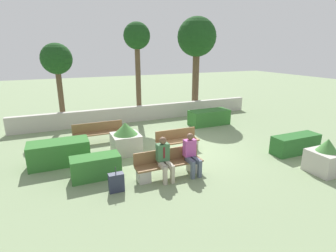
# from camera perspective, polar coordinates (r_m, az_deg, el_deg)

# --- Properties ---
(ground_plane) EXTENTS (60.00, 60.00, 0.00)m
(ground_plane) POSITION_cam_1_polar(r_m,az_deg,el_deg) (10.45, 3.16, -5.20)
(ground_plane) COLOR gray
(perimeter_wall) EXTENTS (13.38, 0.30, 0.83)m
(perimeter_wall) POSITION_cam_1_polar(r_m,az_deg,el_deg) (14.69, -5.41, 2.84)
(perimeter_wall) COLOR #B7B2A8
(perimeter_wall) RESTS_ON ground_plane
(bench_front) EXTENTS (2.18, 0.49, 0.83)m
(bench_front) POSITION_cam_1_polar(r_m,az_deg,el_deg) (8.30, 0.25, -8.63)
(bench_front) COLOR brown
(bench_front) RESTS_ON ground_plane
(bench_left_side) EXTENTS (2.12, 0.49, 0.83)m
(bench_left_side) POSITION_cam_1_polar(r_m,az_deg,el_deg) (11.56, -14.81, -1.85)
(bench_left_side) COLOR brown
(bench_left_side) RESTS_ON ground_plane
(bench_right_side) EXTENTS (1.69, 0.48, 0.83)m
(bench_right_side) POSITION_cam_1_polar(r_m,az_deg,el_deg) (10.24, 2.11, -3.79)
(bench_right_side) COLOR brown
(bench_right_side) RESTS_ON ground_plane
(person_seated_man) EXTENTS (0.38, 0.64, 1.33)m
(person_seated_man) POSITION_cam_1_polar(r_m,az_deg,el_deg) (7.94, -0.82, -6.70)
(person_seated_man) COLOR #B2A893
(person_seated_man) RESTS_ON ground_plane
(person_seated_woman) EXTENTS (0.38, 0.64, 1.32)m
(person_seated_woman) POSITION_cam_1_polar(r_m,az_deg,el_deg) (8.31, 5.09, -5.70)
(person_seated_woman) COLOR #515B70
(person_seated_woman) RESTS_ON ground_plane
(hedge_block_near_left) EXTENTS (1.48, 0.66, 0.71)m
(hedge_block_near_left) POSITION_cam_1_polar(r_m,az_deg,el_deg) (8.47, -15.44, -8.57)
(hedge_block_near_left) COLOR #33702D
(hedge_block_near_left) RESTS_ON ground_plane
(hedge_block_near_right) EXTENTS (2.11, 0.89, 0.78)m
(hedge_block_near_right) POSITION_cam_1_polar(r_m,az_deg,el_deg) (13.95, 8.92, 1.86)
(hedge_block_near_right) COLOR #33702D
(hedge_block_near_right) RESTS_ON ground_plane
(hedge_block_mid_left) EXTENTS (1.96, 0.65, 0.70)m
(hedge_block_mid_left) POSITION_cam_1_polar(r_m,az_deg,el_deg) (11.18, 25.99, -3.53)
(hedge_block_mid_left) COLOR #286028
(hedge_block_mid_left) RESTS_ON ground_plane
(hedge_block_mid_right) EXTENTS (1.97, 0.90, 0.83)m
(hedge_block_mid_right) POSITION_cam_1_polar(r_m,az_deg,el_deg) (9.79, -22.59, -5.43)
(hedge_block_mid_right) COLOR #33702D
(hedge_block_mid_right) RESTS_ON ground_plane
(planter_corner_left) EXTENTS (0.94, 0.94, 1.14)m
(planter_corner_left) POSITION_cam_1_polar(r_m,az_deg,el_deg) (9.84, 31.04, -6.04)
(planter_corner_left) COLOR #B7B2A8
(planter_corner_left) RESTS_ON ground_plane
(planter_corner_right) EXTENTS (1.04, 1.04, 1.19)m
(planter_corner_right) POSITION_cam_1_polar(r_m,az_deg,el_deg) (10.12, -9.16, -2.73)
(planter_corner_right) COLOR #B7B2A8
(planter_corner_right) RESTS_ON ground_plane
(suitcase) EXTENTS (0.42, 0.22, 0.74)m
(suitcase) POSITION_cam_1_polar(r_m,az_deg,el_deg) (7.61, -11.18, -11.96)
(suitcase) COLOR #282D42
(suitcase) RESTS_ON ground_plane
(tree_leftmost) EXTENTS (1.49, 1.49, 4.14)m
(tree_leftmost) POSITION_cam_1_polar(r_m,az_deg,el_deg) (14.08, -23.06, 12.87)
(tree_leftmost) COLOR brown
(tree_leftmost) RESTS_ON ground_plane
(tree_center_left) EXTENTS (1.41, 1.41, 5.23)m
(tree_center_left) POSITION_cam_1_polar(r_m,az_deg,el_deg) (14.69, -6.77, 17.95)
(tree_center_left) COLOR brown
(tree_center_left) RESTS_ON ground_plane
(tree_center_right) EXTENTS (2.30, 2.30, 5.69)m
(tree_center_right) POSITION_cam_1_polar(r_m,az_deg,el_deg) (16.42, 6.27, 18.30)
(tree_center_right) COLOR brown
(tree_center_right) RESTS_ON ground_plane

